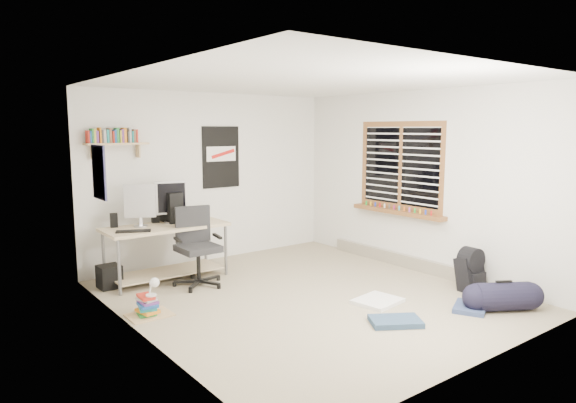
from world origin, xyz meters
TOP-DOWN VIEW (x-y plane):
  - floor at (0.00, 0.00)m, footprint 4.00×4.50m
  - ceiling at (0.00, 0.00)m, footprint 4.00×4.50m
  - back_wall at (0.00, 2.25)m, footprint 4.00×0.01m
  - left_wall at (-2.00, 0.00)m, footprint 0.01×4.50m
  - right_wall at (2.00, 0.00)m, footprint 0.01×4.50m
  - desk at (-1.02, 1.67)m, footprint 1.72×1.27m
  - monitor_left at (-1.31, 1.78)m, footprint 0.40×0.25m
  - monitor_right at (-0.89, 1.80)m, footprint 0.42×0.19m
  - pc_tower at (-0.85, 1.87)m, footprint 0.19×0.40m
  - keyboard at (-1.51, 1.51)m, footprint 0.43×0.30m
  - speaker_left at (-1.60, 1.95)m, footprint 0.11×0.11m
  - speaker_right at (-1.05, 1.94)m, footprint 0.11×0.11m
  - office_chair at (-0.81, 1.17)m, footprint 0.77×0.77m
  - wall_shelf at (-1.45, 2.14)m, footprint 0.80×0.22m
  - poster_back_wall at (0.15, 2.23)m, footprint 0.62×0.03m
  - poster_left_wall at (-1.99, 1.20)m, footprint 0.02×0.42m
  - window at (1.95, 0.30)m, footprint 0.10×1.50m
  - baseboard_heater at (1.96, 0.30)m, footprint 0.08×2.50m
  - backpack at (1.75, -1.03)m, footprint 0.34×0.28m
  - duffel_bag at (1.40, -1.67)m, footprint 0.43×0.43m
  - tshirt at (0.50, -0.67)m, footprint 0.56×0.50m
  - jeans_a at (0.16, -1.22)m, footprint 0.60×0.54m
  - jeans_b at (1.14, -1.44)m, footprint 0.53×0.48m
  - book_stack at (-1.74, 0.53)m, footprint 0.43×0.36m
  - desk_lamp at (-1.72, 0.51)m, footprint 0.16×0.22m
  - subwoofer at (-1.75, 1.76)m, footprint 0.27×0.27m

SIDE VIEW (x-z plane):
  - floor at x=0.00m, z-range -0.01..0.00m
  - tshirt at x=0.50m, z-range 0.00..0.04m
  - jeans_b at x=1.14m, z-range 0.00..0.05m
  - jeans_a at x=0.16m, z-range 0.00..0.06m
  - baseboard_heater at x=1.96m, z-range 0.00..0.18m
  - duffel_bag at x=1.40m, z-range -0.17..0.45m
  - subwoofer at x=-1.75m, z-range -0.01..0.29m
  - book_stack at x=-1.74m, z-range 0.01..0.29m
  - backpack at x=1.75m, z-range -0.02..0.42m
  - desk at x=-1.02m, z-range 0.01..0.72m
  - desk_lamp at x=-1.72m, z-range 0.28..0.48m
  - office_chair at x=-0.81m, z-range -0.01..0.99m
  - keyboard at x=-1.51m, z-range 0.72..0.74m
  - speaker_left at x=-1.60m, z-range 0.72..0.90m
  - speaker_right at x=-1.05m, z-range 0.72..0.90m
  - pc_tower at x=-0.85m, z-range 0.72..1.13m
  - monitor_left at x=-1.31m, z-range 0.72..1.15m
  - monitor_right at x=-0.89m, z-range 0.72..1.16m
  - back_wall at x=0.00m, z-range 0.00..2.50m
  - left_wall at x=-2.00m, z-range 0.00..2.50m
  - right_wall at x=2.00m, z-range 0.00..2.50m
  - window at x=1.95m, z-range 0.82..2.08m
  - poster_left_wall at x=-1.99m, z-range 1.20..1.80m
  - poster_back_wall at x=0.15m, z-range 1.09..2.01m
  - wall_shelf at x=-1.45m, z-range 1.66..1.90m
  - ceiling at x=0.00m, z-range 2.50..2.51m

